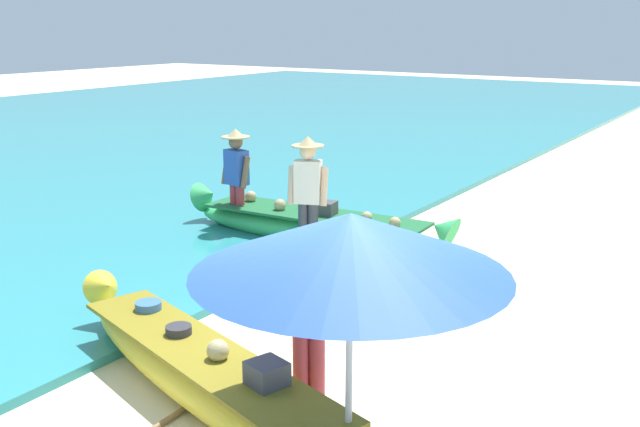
{
  "coord_description": "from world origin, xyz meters",
  "views": [
    {
      "loc": [
        3.15,
        -4.89,
        3.28
      ],
      "look_at": [
        -1.89,
        2.82,
        0.9
      ],
      "focal_mm": 41.77,
      "sensor_mm": 36.0,
      "label": 1
    }
  ],
  "objects_px": {
    "person_vendor_hatted": "(308,191)",
    "person_tourist_customer": "(309,312)",
    "boat_yellow_foreground": "(205,376)",
    "person_vendor_assistant": "(237,174)",
    "boat_green_midground": "(314,227)",
    "patio_umbrella_large": "(350,245)"
  },
  "relations": [
    {
      "from": "person_tourist_customer",
      "to": "boat_green_midground",
      "type": "bearing_deg",
      "value": 123.03
    },
    {
      "from": "boat_yellow_foreground",
      "to": "person_vendor_assistant",
      "type": "distance_m",
      "value": 5.49
    },
    {
      "from": "person_tourist_customer",
      "to": "patio_umbrella_large",
      "type": "distance_m",
      "value": 1.46
    },
    {
      "from": "person_tourist_customer",
      "to": "patio_umbrella_large",
      "type": "height_order",
      "value": "patio_umbrella_large"
    },
    {
      "from": "boat_yellow_foreground",
      "to": "person_tourist_customer",
      "type": "relative_size",
      "value": 2.77
    },
    {
      "from": "person_vendor_assistant",
      "to": "person_vendor_hatted",
      "type": "bearing_deg",
      "value": -18.7
    },
    {
      "from": "person_vendor_hatted",
      "to": "person_tourist_customer",
      "type": "bearing_deg",
      "value": -55.88
    },
    {
      "from": "patio_umbrella_large",
      "to": "person_vendor_hatted",
      "type": "bearing_deg",
      "value": 127.27
    },
    {
      "from": "person_tourist_customer",
      "to": "person_vendor_assistant",
      "type": "distance_m",
      "value": 5.62
    },
    {
      "from": "person_vendor_hatted",
      "to": "person_vendor_assistant",
      "type": "xyz_separation_m",
      "value": [
        -1.75,
        0.59,
        -0.06
      ]
    },
    {
      "from": "person_vendor_hatted",
      "to": "person_vendor_assistant",
      "type": "distance_m",
      "value": 1.84
    },
    {
      "from": "boat_yellow_foreground",
      "to": "person_vendor_hatted",
      "type": "xyz_separation_m",
      "value": [
        -1.48,
        3.8,
        0.76
      ]
    },
    {
      "from": "boat_yellow_foreground",
      "to": "person_vendor_hatted",
      "type": "relative_size",
      "value": 2.45
    },
    {
      "from": "boat_yellow_foreground",
      "to": "person_tourist_customer",
      "type": "bearing_deg",
      "value": 30.24
    },
    {
      "from": "boat_yellow_foreground",
      "to": "boat_green_midground",
      "type": "xyz_separation_m",
      "value": [
        -1.9,
        4.59,
        -0.0
      ]
    },
    {
      "from": "boat_green_midground",
      "to": "person_vendor_assistant",
      "type": "distance_m",
      "value": 1.51
    },
    {
      "from": "boat_green_midground",
      "to": "person_vendor_hatted",
      "type": "xyz_separation_m",
      "value": [
        0.42,
        -0.79,
        0.76
      ]
    },
    {
      "from": "boat_green_midground",
      "to": "person_tourist_customer",
      "type": "relative_size",
      "value": 2.86
    },
    {
      "from": "person_vendor_hatted",
      "to": "patio_umbrella_large",
      "type": "relative_size",
      "value": 0.81
    },
    {
      "from": "patio_umbrella_large",
      "to": "person_tourist_customer",
      "type": "bearing_deg",
      "value": 138.57
    },
    {
      "from": "person_vendor_assistant",
      "to": "patio_umbrella_large",
      "type": "bearing_deg",
      "value": -43.94
    },
    {
      "from": "person_tourist_customer",
      "to": "boat_yellow_foreground",
      "type": "bearing_deg",
      "value": -149.76
    }
  ]
}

